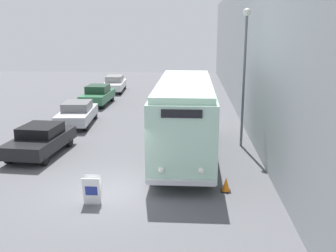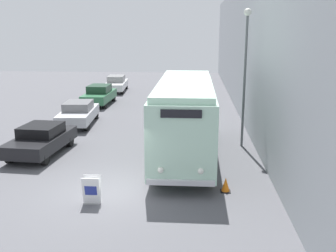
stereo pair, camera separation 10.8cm
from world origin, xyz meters
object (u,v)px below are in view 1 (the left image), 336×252
(traffic_cone, at_px, (226,185))
(parked_car_near, at_px, (41,139))
(sign_board, at_px, (92,191))
(parked_car_far, at_px, (98,95))
(streetlamp, at_px, (245,60))
(parked_car_distant, at_px, (115,84))
(parked_car_mid, at_px, (77,113))
(vintage_bus, at_px, (184,115))

(traffic_cone, bearing_deg, parked_car_near, 155.28)
(sign_board, xyz_separation_m, parked_car_far, (-4.01, 17.60, 0.30))
(streetlamp, bearing_deg, parked_car_distant, 119.84)
(sign_board, xyz_separation_m, parked_car_mid, (-3.72, 11.06, 0.25))
(parked_car_near, bearing_deg, sign_board, -49.50)
(parked_car_far, distance_m, traffic_cone, 18.41)
(parked_car_distant, bearing_deg, traffic_cone, -73.04)
(vintage_bus, height_order, sign_board, vintage_bus)
(parked_car_far, distance_m, parked_car_distant, 6.61)
(sign_board, height_order, parked_car_distant, parked_car_distant)
(parked_car_distant, bearing_deg, sign_board, -84.18)
(parked_car_mid, bearing_deg, parked_car_near, -94.37)
(streetlamp, height_order, traffic_cone, streetlamp)
(vintage_bus, xyz_separation_m, parked_car_far, (-6.97, 12.29, -1.18))
(parked_car_mid, distance_m, parked_car_far, 6.55)
(parked_car_near, distance_m, parked_car_mid, 5.92)
(vintage_bus, xyz_separation_m, sign_board, (-2.96, -5.31, -1.47))
(vintage_bus, distance_m, sign_board, 6.26)
(parked_car_near, relative_size, parked_car_far, 0.96)
(parked_car_distant, height_order, traffic_cone, parked_car_distant)
(streetlamp, distance_m, parked_car_near, 10.37)
(sign_board, height_order, parked_car_mid, parked_car_mid)
(parked_car_mid, height_order, parked_car_distant, parked_car_distant)
(parked_car_near, bearing_deg, parked_car_far, 95.84)
(sign_board, bearing_deg, traffic_cone, 16.14)
(parked_car_near, bearing_deg, traffic_cone, -20.18)
(vintage_bus, bearing_deg, sign_board, -119.12)
(vintage_bus, distance_m, traffic_cone, 4.62)
(parked_car_near, distance_m, parked_car_distant, 19.07)
(streetlamp, relative_size, parked_car_mid, 1.46)
(vintage_bus, distance_m, parked_car_mid, 8.90)
(vintage_bus, bearing_deg, parked_car_near, -178.53)
(parked_car_distant, xyz_separation_m, traffic_cone, (8.56, -22.89, -0.48))
(streetlamp, distance_m, traffic_cone, 7.20)
(parked_car_mid, height_order, parked_car_far, parked_car_far)
(parked_car_near, height_order, traffic_cone, parked_car_near)
(sign_board, relative_size, parked_car_distant, 0.20)
(vintage_bus, xyz_separation_m, parked_car_near, (-6.69, -0.17, -1.22))
(streetlamp, distance_m, parked_car_far, 14.76)
(streetlamp, bearing_deg, sign_board, -128.98)
(streetlamp, bearing_deg, traffic_cone, -101.83)
(vintage_bus, relative_size, parked_car_far, 2.11)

